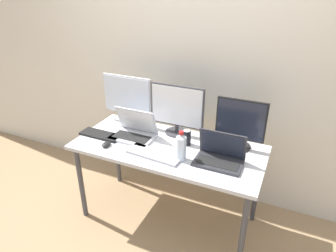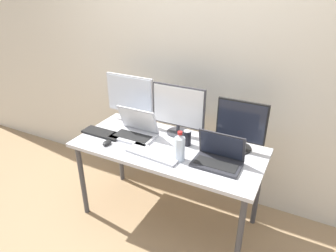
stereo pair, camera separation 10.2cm
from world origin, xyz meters
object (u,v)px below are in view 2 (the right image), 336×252
at_px(work_desk, 168,154).
at_px(soda_can_near_keyboard, 187,138).
at_px(monitor_center, 178,109).
at_px(keyboard_main, 153,154).
at_px(monitor_right, 241,125).
at_px(laptop_secondary, 218,157).
at_px(mouse_by_keyboard, 107,143).
at_px(soda_can_by_laptop, 211,142).
at_px(laptop_silver, 135,130).
at_px(water_bottle, 180,147).
at_px(keyboard_aux, 102,133).
at_px(monitor_left, 130,97).

bearing_deg(work_desk, soda_can_near_keyboard, 35.75).
distance_m(monitor_center, keyboard_main, 0.46).
bearing_deg(monitor_right, laptop_secondary, -105.37).
height_order(laptop_secondary, mouse_by_keyboard, laptop_secondary).
bearing_deg(soda_can_by_laptop, soda_can_near_keyboard, -173.51).
distance_m(monitor_right, soda_can_near_keyboard, 0.43).
bearing_deg(monitor_center, laptop_silver, -144.34).
xyz_separation_m(water_bottle, soda_can_by_laptop, (0.15, 0.25, -0.04)).
bearing_deg(work_desk, monitor_right, 23.19).
bearing_deg(work_desk, keyboard_aux, -172.65).
relative_size(work_desk, monitor_left, 3.19).
bearing_deg(keyboard_main, monitor_left, 143.01).
distance_m(keyboard_main, soda_can_near_keyboard, 0.31).
xyz_separation_m(laptop_silver, water_bottle, (0.49, -0.17, 0.05)).
xyz_separation_m(monitor_center, mouse_by_keyboard, (-0.42, -0.44, -0.21)).
bearing_deg(monitor_left, laptop_secondary, -17.76).
xyz_separation_m(keyboard_aux, water_bottle, (0.76, -0.06, 0.10)).
bearing_deg(work_desk, laptop_secondary, -7.04).
bearing_deg(monitor_left, laptop_silver, -49.49).
xyz_separation_m(laptop_secondary, soda_can_near_keyboard, (-0.31, 0.14, 0.01)).
distance_m(monitor_left, monitor_right, 1.03).
distance_m(laptop_silver, mouse_by_keyboard, 0.27).
bearing_deg(soda_can_by_laptop, laptop_secondary, -55.05).
height_order(monitor_right, water_bottle, monitor_right).
xyz_separation_m(laptop_silver, soda_can_by_laptop, (0.64, 0.08, 0.01)).
bearing_deg(monitor_left, keyboard_aux, -103.94).
relative_size(mouse_by_keyboard, water_bottle, 0.39).
bearing_deg(soda_can_by_laptop, laptop_silver, -172.58).
distance_m(work_desk, water_bottle, 0.28).
relative_size(monitor_center, water_bottle, 2.00).
distance_m(monitor_center, laptop_secondary, 0.57).
bearing_deg(mouse_by_keyboard, water_bottle, 5.20).
bearing_deg(monitor_left, keyboard_main, -41.41).
distance_m(monitor_left, laptop_secondary, 1.02).
relative_size(laptop_secondary, soda_can_near_keyboard, 2.73).
bearing_deg(water_bottle, monitor_center, 117.08).
relative_size(laptop_silver, laptop_secondary, 1.04).
relative_size(work_desk, keyboard_main, 3.54).
xyz_separation_m(monitor_center, laptop_silver, (-0.30, -0.21, -0.17)).
distance_m(monitor_right, keyboard_aux, 1.16).
height_order(laptop_secondary, keyboard_main, laptop_secondary).
bearing_deg(work_desk, laptop_silver, 175.10).
distance_m(monitor_right, keyboard_main, 0.70).
bearing_deg(keyboard_main, laptop_silver, 149.77).
bearing_deg(keyboard_aux, laptop_silver, 21.51).
xyz_separation_m(laptop_silver, mouse_by_keyboard, (-0.12, -0.23, -0.04)).
bearing_deg(mouse_by_keyboard, keyboard_aux, 138.80).
relative_size(monitor_left, laptop_secondary, 1.38).
relative_size(soda_can_near_keyboard, soda_can_by_laptop, 1.00).
relative_size(laptop_secondary, water_bottle, 1.47).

